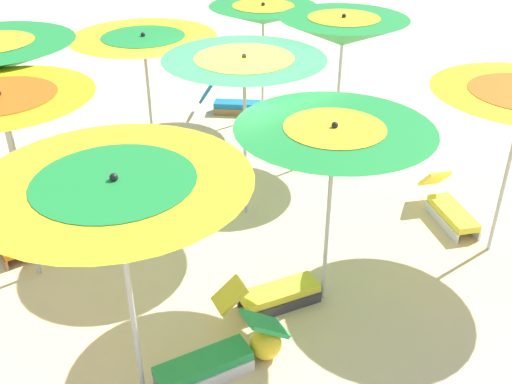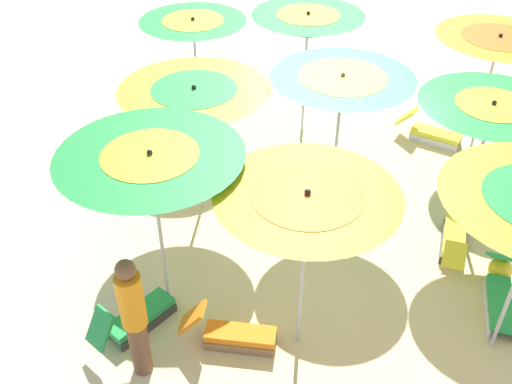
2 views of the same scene
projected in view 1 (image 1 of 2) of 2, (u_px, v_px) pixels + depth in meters
ground at (239, 212)px, 8.88m from camera, size 36.21×36.21×0.04m
beach_umbrella_0 at (263, 15)px, 10.94m from camera, size 2.01×2.01×2.27m
beach_umbrella_1 at (144, 47)px, 9.12m from camera, size 2.27×2.27×2.28m
beach_umbrella_3 at (343, 31)px, 9.37m from camera, size 2.06×2.06×2.47m
beach_umbrella_4 at (244, 71)px, 7.73m from camera, size 2.15×2.15×2.42m
beach_umbrella_5 at (2, 111)px, 6.45m from camera, size 2.05×2.05×2.47m
beach_umbrella_7 at (333, 145)px, 6.15m from camera, size 2.09×2.09×2.30m
beach_umbrella_8 at (117, 202)px, 4.82m from camera, size 2.25×2.25×2.48m
lounger_0 at (232, 103)px, 12.05m from camera, size 1.20×0.99×0.67m
lounger_1 at (450, 209)px, 8.55m from camera, size 1.24×1.06×0.59m
lounger_2 at (5, 234)px, 7.98m from camera, size 1.29×0.61×0.63m
lounger_3 at (214, 358)px, 6.04m from camera, size 0.82×1.47×0.59m
lounger_4 at (273, 294)px, 6.93m from camera, size 0.84×1.31×0.51m
beach_ball at (266, 344)px, 6.26m from camera, size 0.34×0.34×0.34m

